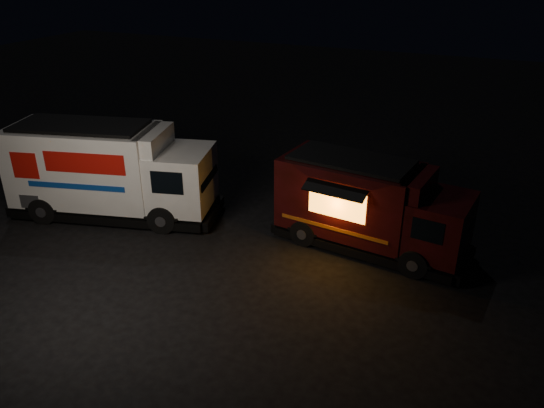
% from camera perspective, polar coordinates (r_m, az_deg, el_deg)
% --- Properties ---
extents(ground, '(80.00, 80.00, 0.00)m').
position_cam_1_polar(ground, '(16.70, -7.63, -6.11)').
color(ground, black).
rests_on(ground, ground).
extents(white_truck, '(7.80, 4.30, 3.36)m').
position_cam_1_polar(white_truck, '(19.59, -16.73, 3.43)').
color(white_truck, white).
rests_on(white_truck, ground).
extents(red_truck, '(6.48, 3.08, 2.90)m').
position_cam_1_polar(red_truck, '(16.97, 10.76, -0.23)').
color(red_truck, '#3A0A0D').
rests_on(red_truck, ground).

